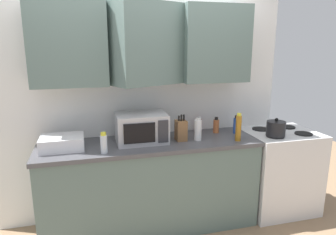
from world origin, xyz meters
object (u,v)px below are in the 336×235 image
stove_range (278,170)px  microwave (141,128)px  bottle_red_sauce (199,125)px  bottle_blue_cleaner (236,125)px  bottle_clear_tall (104,143)px  dish_rack (62,143)px  bottle_spice_jar (216,126)px  bottle_white_jar (198,130)px  knife_block (181,130)px  bottle_amber_vinegar (238,128)px  kettle (276,128)px

stove_range → microwave: size_ratio=1.90×
bottle_red_sauce → bottle_blue_cleaner: bottle_blue_cleaner is taller
bottle_clear_tall → dish_rack: bearing=149.6°
dish_rack → bottle_spice_jar: bottle_spice_jar is taller
stove_range → bottle_spice_jar: bearing=167.6°
stove_range → bottle_white_jar: 1.13m
stove_range → knife_block: knife_block is taller
stove_range → bottle_spice_jar: (-0.70, 0.15, 0.53)m
bottle_red_sauce → bottle_white_jar: size_ratio=0.76×
bottle_amber_vinegar → bottle_spice_jar: 0.33m
microwave → bottle_clear_tall: 0.44m
dish_rack → bottle_spice_jar: 1.56m
knife_block → kettle: bearing=-8.0°
microwave → bottle_clear_tall: microwave is taller
microwave → bottle_blue_cleaner: 1.03m
stove_range → bottle_blue_cleaner: bearing=170.8°
kettle → dish_rack: bearing=175.6°
bottle_clear_tall → bottle_red_sauce: bottle_clear_tall is taller
dish_rack → bottle_red_sauce: bottle_red_sauce is taller
stove_range → knife_block: (-1.14, -0.00, 0.55)m
kettle → bottle_red_sauce: bearing=152.8°
dish_rack → bottle_spice_jar: bearing=4.9°
knife_block → bottle_clear_tall: bearing=-166.2°
dish_rack → bottle_blue_cleaner: size_ratio=1.98×
bottle_white_jar → dish_rack: bearing=176.9°
stove_range → bottle_red_sauce: bottle_red_sauce is taller
bottle_clear_tall → kettle: bearing=1.6°
kettle → bottle_amber_vinegar: bearing=-177.0°
bottle_blue_cleaner → microwave: bearing=-178.3°
knife_block → stove_range: bearing=0.2°
bottle_clear_tall → bottle_spice_jar: size_ratio=1.11×
bottle_clear_tall → knife_block: bearing=13.8°
kettle → knife_block: 0.98m
microwave → stove_range: bearing=-1.9°
bottle_spice_jar → microwave: bearing=-172.8°
kettle → bottle_clear_tall: bearing=-178.4°
dish_rack → bottle_amber_vinegar: bearing=-6.3°
microwave → bottle_spice_jar: microwave is taller
bottle_clear_tall → bottle_spice_jar: bearing=16.0°
bottle_clear_tall → bottle_spice_jar: 1.24m
kettle → bottle_white_jar: size_ratio=0.85×
bottle_white_jar → bottle_clear_tall: bearing=-171.3°
stove_range → dish_rack: bearing=179.5°
kettle → microwave: 1.37m
bottle_blue_cleaner → bottle_spice_jar: (-0.20, 0.07, -0.01)m
microwave → knife_block: size_ratio=1.84×
bottle_blue_cleaner → bottle_white_jar: 0.50m
knife_block → bottle_amber_vinegar: bearing=-16.5°
microwave → bottle_white_jar: (0.54, -0.10, -0.03)m
bottle_red_sauce → stove_range: bearing=-14.1°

